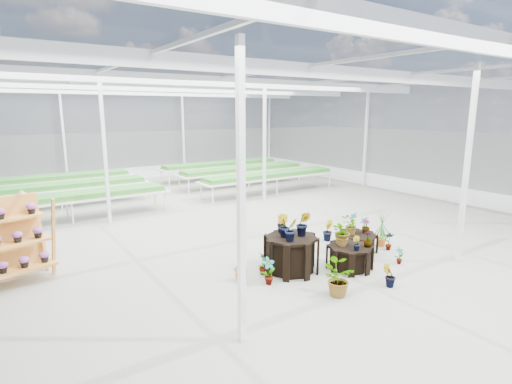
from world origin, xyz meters
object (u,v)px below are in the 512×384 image
plinth_low (357,243)px  shelf_rack (7,243)px  plinth_tall (291,254)px  bird_table (26,229)px  plinth_mid (349,257)px

plinth_low → shelf_rack: shelf_rack is taller
plinth_tall → bird_table: (-4.80, 3.48, 0.50)m
plinth_tall → shelf_rack: shelf_rack is taller
plinth_low → bird_table: bearing=154.2°
plinth_mid → plinth_low: bearing=35.0°
shelf_rack → bird_table: 0.86m
plinth_tall → plinth_low: plinth_tall is taller
bird_table → plinth_tall: bearing=-19.0°
bird_table → plinth_low: bearing=-8.8°
shelf_rack → bird_table: size_ratio=0.97×
plinth_low → bird_table: size_ratio=0.56×
plinth_mid → plinth_low: 1.22m
plinth_low → shelf_rack: (-7.39, 2.61, 0.65)m
plinth_tall → plinth_mid: bearing=-26.6°
plinth_tall → plinth_mid: 1.35m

